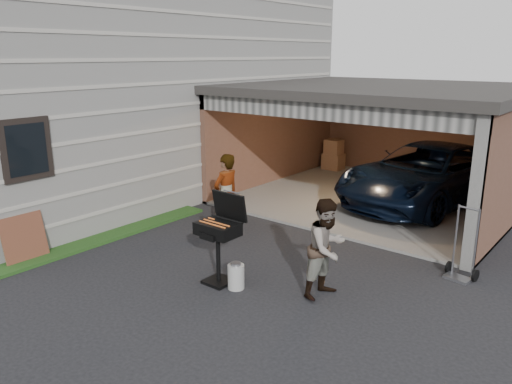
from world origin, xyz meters
TOP-DOWN VIEW (x-y plane):
  - ground at (0.00, 0.00)m, footprint 80.00×80.00m
  - house at (-6.00, 4.00)m, footprint 7.00×11.00m
  - groundcover_strip at (-2.25, -1.00)m, footprint 0.50×8.00m
  - garage at (0.76, 6.79)m, footprint 6.80×6.30m
  - minivan at (1.87, 6.90)m, footprint 3.27×5.53m
  - woman at (-0.50, 2.20)m, footprint 0.44×0.64m
  - man at (2.48, 1.18)m, footprint 0.70×0.83m
  - bbq_grill at (0.90, 0.49)m, footprint 0.66×0.58m
  - propane_tank at (1.25, 0.48)m, footprint 0.28×0.28m
  - plywood_panel at (-2.40, -1.07)m, footprint 0.22×0.78m
  - hand_truck at (3.91, 3.12)m, footprint 0.53×0.44m

SIDE VIEW (x-z plane):
  - ground at x=0.00m, z-range 0.00..0.00m
  - groundcover_strip at x=-2.25m, z-range 0.00..0.06m
  - propane_tank at x=1.25m, z-range 0.00..0.40m
  - hand_truck at x=3.91m, z-range -0.38..0.85m
  - plywood_panel at x=-2.40m, z-range 0.00..0.86m
  - minivan at x=1.87m, z-range 0.00..1.44m
  - man at x=2.48m, z-range 0.00..1.55m
  - woman at x=-0.50m, z-range 0.00..1.70m
  - bbq_grill at x=0.90m, z-range 0.14..1.61m
  - garage at x=0.76m, z-range 0.42..3.32m
  - house at x=-6.00m, z-range 0.00..5.50m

